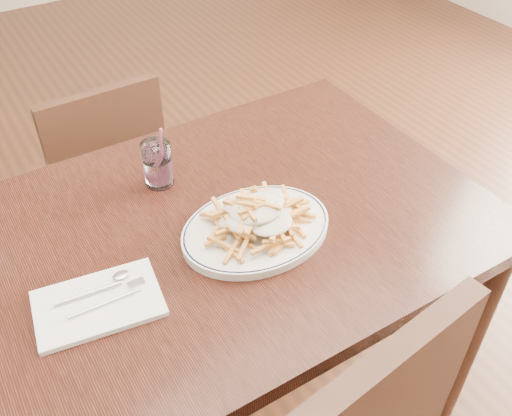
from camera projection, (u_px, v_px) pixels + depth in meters
floor at (225, 409)px, 1.71m from camera, size 7.00×7.00×0.00m
table at (214, 251)px, 1.27m from camera, size 1.20×0.80×0.75m
chair_far at (105, 173)px, 1.87m from camera, size 0.37×0.37×0.79m
fries_plate at (256, 229)px, 1.20m from camera, size 0.40×0.37×0.02m
loaded_fries at (256, 213)px, 1.17m from camera, size 0.26×0.23×0.07m
napkin at (98, 304)px, 1.05m from camera, size 0.25×0.18×0.01m
cutlery at (96, 299)px, 1.05m from camera, size 0.17×0.06×0.01m
water_glass at (158, 166)px, 1.31m from camera, size 0.07×0.07×0.15m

